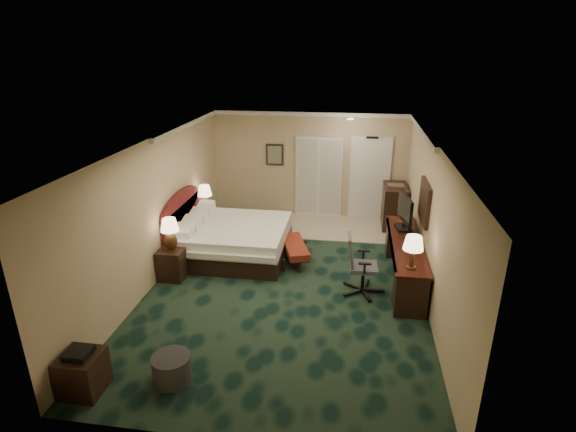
# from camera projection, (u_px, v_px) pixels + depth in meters

# --- Properties ---
(floor) EXTENTS (5.00, 7.50, 0.00)m
(floor) POSITION_uv_depth(u_px,v_px,m) (288.00, 282.00, 8.61)
(floor) COLOR black
(floor) RESTS_ON ground
(ceiling) EXTENTS (5.00, 7.50, 0.00)m
(ceiling) POSITION_uv_depth(u_px,v_px,m) (288.00, 143.00, 7.64)
(ceiling) COLOR white
(ceiling) RESTS_ON wall_back
(wall_back) EXTENTS (5.00, 0.00, 2.70)m
(wall_back) POSITION_uv_depth(u_px,v_px,m) (309.00, 165.00, 11.58)
(wall_back) COLOR tan
(wall_back) RESTS_ON ground
(wall_front) EXTENTS (5.00, 0.00, 2.70)m
(wall_front) POSITION_uv_depth(u_px,v_px,m) (235.00, 345.00, 4.66)
(wall_front) COLOR tan
(wall_front) RESTS_ON ground
(wall_left) EXTENTS (0.00, 7.50, 2.70)m
(wall_left) POSITION_uv_depth(u_px,v_px,m) (157.00, 210.00, 8.47)
(wall_left) COLOR tan
(wall_left) RESTS_ON ground
(wall_right) EXTENTS (0.00, 7.50, 2.70)m
(wall_right) POSITION_uv_depth(u_px,v_px,m) (430.00, 224.00, 7.78)
(wall_right) COLOR tan
(wall_right) RESTS_ON ground
(crown_molding) EXTENTS (5.00, 7.50, 0.10)m
(crown_molding) POSITION_uv_depth(u_px,v_px,m) (288.00, 146.00, 7.66)
(crown_molding) COLOR white
(crown_molding) RESTS_ON wall_back
(tile_patch) EXTENTS (3.20, 1.70, 0.01)m
(tile_patch) POSITION_uv_depth(u_px,v_px,m) (341.00, 227.00, 11.16)
(tile_patch) COLOR beige
(tile_patch) RESTS_ON ground
(headboard) EXTENTS (0.12, 2.00, 1.40)m
(headboard) POSITION_uv_depth(u_px,v_px,m) (182.00, 222.00, 9.61)
(headboard) COLOR #4F0C0E
(headboard) RESTS_ON ground
(entry_door) EXTENTS (1.02, 0.06, 2.18)m
(entry_door) POSITION_uv_depth(u_px,v_px,m) (369.00, 179.00, 11.45)
(entry_door) COLOR white
(entry_door) RESTS_ON ground
(closet_doors) EXTENTS (1.20, 0.06, 2.10)m
(closet_doors) POSITION_uv_depth(u_px,v_px,m) (319.00, 177.00, 11.62)
(closet_doors) COLOR #BBB5A3
(closet_doors) RESTS_ON ground
(wall_art) EXTENTS (0.45, 0.06, 0.55)m
(wall_art) POSITION_uv_depth(u_px,v_px,m) (275.00, 155.00, 11.58)
(wall_art) COLOR #54665B
(wall_art) RESTS_ON wall_back
(wall_mirror) EXTENTS (0.05, 0.95, 0.75)m
(wall_mirror) POSITION_uv_depth(u_px,v_px,m) (425.00, 202.00, 8.26)
(wall_mirror) COLOR white
(wall_mirror) RESTS_ON wall_right
(bed) EXTENTS (2.20, 2.04, 0.70)m
(bed) POSITION_uv_depth(u_px,v_px,m) (235.00, 240.00, 9.59)
(bed) COLOR white
(bed) RESTS_ON ground
(nightstand_near) EXTENTS (0.48, 0.55, 0.60)m
(nightstand_near) POSITION_uv_depth(u_px,v_px,m) (173.00, 263.00, 8.70)
(nightstand_near) COLOR black
(nightstand_near) RESTS_ON ground
(nightstand_far) EXTENTS (0.45, 0.51, 0.56)m
(nightstand_far) POSITION_uv_depth(u_px,v_px,m) (208.00, 222.00, 10.77)
(nightstand_far) COLOR black
(nightstand_far) RESTS_ON ground
(lamp_near) EXTENTS (0.37, 0.37, 0.64)m
(lamp_near) POSITION_uv_depth(u_px,v_px,m) (170.00, 235.00, 8.43)
(lamp_near) COLOR black
(lamp_near) RESTS_ON nightstand_near
(lamp_far) EXTENTS (0.36, 0.36, 0.64)m
(lamp_far) POSITION_uv_depth(u_px,v_px,m) (205.00, 199.00, 10.51)
(lamp_far) COLOR black
(lamp_far) RESTS_ON nightstand_far
(bed_bench) EXTENTS (0.77, 1.25, 0.40)m
(bed_bench) POSITION_uv_depth(u_px,v_px,m) (295.00, 252.00, 9.38)
(bed_bench) COLOR maroon
(bed_bench) RESTS_ON ground
(ottoman) EXTENTS (0.61, 0.61, 0.38)m
(ottoman) POSITION_uv_depth(u_px,v_px,m) (172.00, 368.00, 6.04)
(ottoman) COLOR #28282C
(ottoman) RESTS_ON ground
(side_table) EXTENTS (0.51, 0.51, 0.55)m
(side_table) POSITION_uv_depth(u_px,v_px,m) (83.00, 373.00, 5.82)
(side_table) COLOR black
(side_table) RESTS_ON ground
(desk) EXTENTS (0.59, 2.76, 0.80)m
(desk) POSITION_uv_depth(u_px,v_px,m) (404.00, 261.00, 8.56)
(desk) COLOR black
(desk) RESTS_ON ground
(tv) EXTENTS (0.21, 0.91, 0.71)m
(tv) POSITION_uv_depth(u_px,v_px,m) (405.00, 212.00, 8.89)
(tv) COLOR black
(tv) RESTS_ON desk
(desk_lamp) EXTENTS (0.37, 0.37, 0.58)m
(desk_lamp) POSITION_uv_depth(u_px,v_px,m) (413.00, 252.00, 7.33)
(desk_lamp) COLOR black
(desk_lamp) RESTS_ON desk
(desk_chair) EXTENTS (0.67, 0.63, 1.11)m
(desk_chair) POSITION_uv_depth(u_px,v_px,m) (364.00, 265.00, 8.07)
(desk_chair) COLOR #4A494F
(desk_chair) RESTS_ON ground
(minibar) EXTENTS (0.55, 1.00, 1.05)m
(minibar) POSITION_uv_depth(u_px,v_px,m) (394.00, 206.00, 11.07)
(minibar) COLOR black
(minibar) RESTS_ON ground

